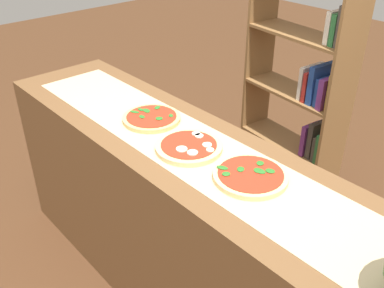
{
  "coord_description": "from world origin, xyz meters",
  "views": [
    {
      "loc": [
        1.19,
        -1.06,
        1.91
      ],
      "look_at": [
        0.0,
        0.0,
        0.97
      ],
      "focal_mm": 40.8,
      "sensor_mm": 36.0,
      "label": 1
    }
  ],
  "objects_px": {
    "pizza_spinach_0": "(152,118)",
    "pizza_mozzarella_1": "(189,147)",
    "bookshelf": "(304,108)",
    "pizza_spinach_2": "(250,176)"
  },
  "relations": [
    {
      "from": "pizza_mozzarella_1",
      "to": "pizza_spinach_2",
      "type": "xyz_separation_m",
      "value": [
        0.32,
        0.03,
        -0.0
      ]
    },
    {
      "from": "pizza_mozzarella_1",
      "to": "pizza_spinach_2",
      "type": "relative_size",
      "value": 0.99
    },
    {
      "from": "pizza_spinach_2",
      "to": "bookshelf",
      "type": "relative_size",
      "value": 0.19
    },
    {
      "from": "pizza_spinach_2",
      "to": "bookshelf",
      "type": "height_order",
      "value": "bookshelf"
    },
    {
      "from": "pizza_mozzarella_1",
      "to": "pizza_spinach_0",
      "type": "bearing_deg",
      "value": 172.45
    },
    {
      "from": "pizza_spinach_0",
      "to": "pizza_mozzarella_1",
      "type": "xyz_separation_m",
      "value": [
        0.32,
        -0.04,
        0.0
      ]
    },
    {
      "from": "pizza_spinach_0",
      "to": "pizza_mozzarella_1",
      "type": "distance_m",
      "value": 0.32
    },
    {
      "from": "pizza_spinach_0",
      "to": "bookshelf",
      "type": "height_order",
      "value": "bookshelf"
    },
    {
      "from": "pizza_mozzarella_1",
      "to": "bookshelf",
      "type": "xyz_separation_m",
      "value": [
        -0.21,
        1.17,
        -0.27
      ]
    },
    {
      "from": "pizza_mozzarella_1",
      "to": "bookshelf",
      "type": "relative_size",
      "value": 0.19
    }
  ]
}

